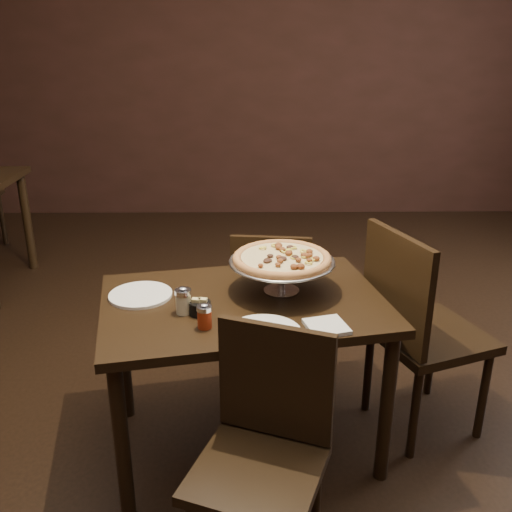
{
  "coord_description": "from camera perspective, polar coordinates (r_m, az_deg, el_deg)",
  "views": [
    {
      "loc": [
        0.07,
        -2.14,
        1.7
      ],
      "look_at": [
        0.09,
        -0.02,
        0.88
      ],
      "focal_mm": 40.0,
      "sensor_mm": 36.0,
      "label": 1
    }
  ],
  "objects": [
    {
      "name": "chair_side",
      "position": [
        2.59,
        15.77,
        -6.71
      ],
      "size": [
        0.58,
        0.58,
        0.96
      ],
      "rotation": [
        0.0,
        0.0,
        1.93
      ],
      "color": "black",
      "rests_on": "ground"
    },
    {
      "name": "dining_table",
      "position": [
        2.34,
        -1.22,
        -6.47
      ],
      "size": [
        1.25,
        0.96,
        0.71
      ],
      "rotation": [
        0.0,
        0.0,
        0.2
      ],
      "color": "black",
      "rests_on": "ground"
    },
    {
      "name": "plate_near",
      "position": [
        2.04,
        0.78,
        -7.72
      ],
      "size": [
        0.27,
        0.27,
        0.01
      ],
      "primitive_type": "cylinder",
      "color": "white",
      "rests_on": "dining_table"
    },
    {
      "name": "chair_near",
      "position": [
        1.94,
        0.8,
        -18.43
      ],
      "size": [
        0.51,
        0.51,
        0.84
      ],
      "rotation": [
        0.0,
        0.0,
        -0.37
      ],
      "color": "black",
      "rests_on": "ground"
    },
    {
      "name": "parmesan_shaker",
      "position": [
        2.19,
        -7.28,
        -4.45
      ],
      "size": [
        0.06,
        0.06,
        0.11
      ],
      "color": "beige",
      "rests_on": "dining_table"
    },
    {
      "name": "pizza_stand",
      "position": [
        2.32,
        2.61,
        -0.29
      ],
      "size": [
        0.43,
        0.43,
        0.18
      ],
      "color": "silver",
      "rests_on": "dining_table"
    },
    {
      "name": "serving_spatula",
      "position": [
        2.22,
        2.68,
        -1.43
      ],
      "size": [
        0.14,
        0.14,
        0.02
      ],
      "rotation": [
        0.0,
        0.0,
        -0.46
      ],
      "color": "silver",
      "rests_on": "pizza_stand"
    },
    {
      "name": "chair_far",
      "position": [
        2.9,
        1.59,
        -4.34
      ],
      "size": [
        0.42,
        0.42,
        0.82
      ],
      "rotation": [
        0.0,
        0.0,
        3.04
      ],
      "color": "black",
      "rests_on": "ground"
    },
    {
      "name": "napkin_stack",
      "position": [
        2.1,
        7.06,
        -7.02
      ],
      "size": [
        0.17,
        0.17,
        0.02
      ],
      "primitive_type": "cube",
      "rotation": [
        0.0,
        0.0,
        0.27
      ],
      "color": "silver",
      "rests_on": "dining_table"
    },
    {
      "name": "packet_caddy",
      "position": [
        2.19,
        -5.62,
        -5.13
      ],
      "size": [
        0.08,
        0.08,
        0.06
      ],
      "rotation": [
        0.0,
        0.0,
        -0.18
      ],
      "color": "black",
      "rests_on": "dining_table"
    },
    {
      "name": "pepper_flake_shaker",
      "position": [
        2.08,
        -5.18,
        -6.02
      ],
      "size": [
        0.06,
        0.06,
        0.1
      ],
      "color": "maroon",
      "rests_on": "dining_table"
    },
    {
      "name": "room",
      "position": [
        2.19,
        -0.77,
        13.37
      ],
      "size": [
        6.04,
        7.04,
        2.84
      ],
      "color": "black",
      "rests_on": "ground"
    },
    {
      "name": "plate_left",
      "position": [
        2.38,
        -11.47,
        -3.84
      ],
      "size": [
        0.26,
        0.26,
        0.01
      ],
      "primitive_type": "cylinder",
      "color": "white",
      "rests_on": "dining_table"
    }
  ]
}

